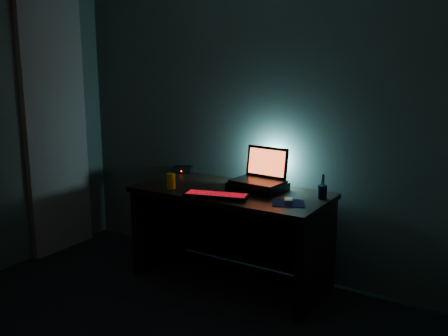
% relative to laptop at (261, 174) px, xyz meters
% --- Properties ---
extents(room, '(3.50, 4.00, 2.50)m').
position_rel_laptop_xyz_m(room, '(-0.18, -1.78, 0.38)').
color(room, black).
rests_on(room, ground).
extents(desk, '(1.50, 0.70, 0.75)m').
position_rel_laptop_xyz_m(desk, '(-0.18, -0.11, -0.38)').
color(desk, black).
rests_on(desk, ground).
extents(curtain, '(0.06, 0.65, 2.30)m').
position_rel_laptop_xyz_m(curtain, '(-1.89, -0.36, 0.28)').
color(curtain, '#B3A48F').
rests_on(curtain, ground).
extents(riser, '(0.42, 0.33, 0.06)m').
position_rel_laptop_xyz_m(riser, '(-0.00, -0.05, -0.09)').
color(riser, black).
rests_on(riser, desk).
extents(laptop, '(0.40, 0.31, 0.26)m').
position_rel_laptop_xyz_m(laptop, '(0.00, 0.00, 0.00)').
color(laptop, black).
rests_on(laptop, riser).
extents(keyboard, '(0.48, 0.26, 0.03)m').
position_rel_laptop_xyz_m(keyboard, '(-0.16, -0.39, -0.11)').
color(keyboard, black).
rests_on(keyboard, desk).
extents(mousepad, '(0.28, 0.27, 0.00)m').
position_rel_laptop_xyz_m(mousepad, '(0.35, -0.26, -0.12)').
color(mousepad, navy).
rests_on(mousepad, desk).
extents(mouse, '(0.09, 0.11, 0.03)m').
position_rel_laptop_xyz_m(mouse, '(0.35, -0.26, -0.10)').
color(mouse, gray).
rests_on(mouse, mousepad).
extents(pen_cup, '(0.09, 0.09, 0.10)m').
position_rel_laptop_xyz_m(pen_cup, '(0.50, -0.02, -0.07)').
color(pen_cup, black).
rests_on(pen_cup, desk).
extents(juice_glass, '(0.07, 0.07, 0.12)m').
position_rel_laptop_xyz_m(juice_glass, '(-0.60, -0.36, -0.06)').
color(juice_glass, '#FFB60D').
rests_on(juice_glass, desk).
extents(router, '(0.20, 0.19, 0.05)m').
position_rel_laptop_xyz_m(router, '(-0.86, 0.14, -0.09)').
color(router, black).
rests_on(router, desk).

